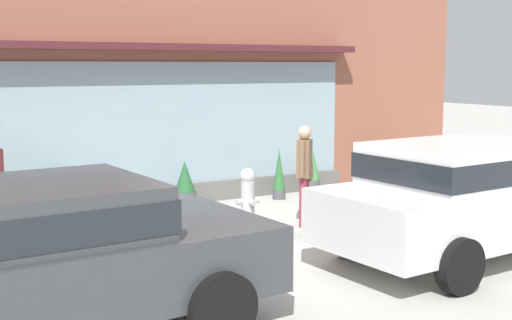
{
  "coord_description": "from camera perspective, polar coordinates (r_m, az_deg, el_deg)",
  "views": [
    {
      "loc": [
        -4.61,
        -8.34,
        2.51
      ],
      "look_at": [
        0.99,
        1.2,
        0.98
      ],
      "focal_mm": 48.36,
      "sensor_mm": 36.0,
      "label": 1
    }
  ],
  "objects": [
    {
      "name": "fire_hydrant",
      "position": [
        10.51,
        -0.68,
        -3.25
      ],
      "size": [
        0.39,
        0.35,
        0.96
      ],
      "color": "#B2B2B7",
      "rests_on": "ground_plane"
    },
    {
      "name": "potted_plant_corner_tall",
      "position": [
        12.95,
        1.92,
        -1.23
      ],
      "size": [
        0.24,
        0.24,
        0.96
      ],
      "color": "#4C4C51",
      "rests_on": "ground_plane"
    },
    {
      "name": "potted_plant_window_center",
      "position": [
        11.79,
        -5.89,
        -2.36
      ],
      "size": [
        0.39,
        0.39,
        0.9
      ],
      "color": "#4C4C51",
      "rests_on": "ground_plane"
    },
    {
      "name": "potted_plant_window_right",
      "position": [
        14.47,
        10.58,
        -0.55
      ],
      "size": [
        0.65,
        0.65,
        0.82
      ],
      "color": "#B7B2A3",
      "rests_on": "ground_plane"
    },
    {
      "name": "ground_plane",
      "position": [
        9.85,
        -1.43,
        -6.89
      ],
      "size": [
        60.0,
        60.0,
        0.0
      ],
      "primitive_type": "plane",
      "color": "#B2AFA8"
    },
    {
      "name": "potted_plant_window_left",
      "position": [
        11.2,
        -15.28,
        -2.8
      ],
      "size": [
        0.62,
        0.62,
        0.92
      ],
      "color": "#B7B2A3",
      "rests_on": "ground_plane"
    },
    {
      "name": "potted_plant_near_hydrant",
      "position": [
        11.21,
        -20.44,
        -3.78
      ],
      "size": [
        0.51,
        0.51,
        0.67
      ],
      "color": "#9E6042",
      "rests_on": "ground_plane"
    },
    {
      "name": "pedestrian_with_handbag",
      "position": [
        10.7,
        4.05,
        -0.74
      ],
      "size": [
        0.51,
        0.48,
        1.59
      ],
      "rotation": [
        0.0,
        0.0,
        0.78
      ],
      "color": "#8E333D",
      "rests_on": "ground_plane"
    },
    {
      "name": "storefront",
      "position": [
        12.41,
        -8.65,
        6.97
      ],
      "size": [
        14.0,
        0.81,
        4.79
      ],
      "color": "#935642",
      "rests_on": "ground_plane"
    },
    {
      "name": "curb_strip",
      "position": [
        9.67,
        -0.85,
        -6.8
      ],
      "size": [
        14.0,
        0.24,
        0.12
      ],
      "primitive_type": "cube",
      "color": "#B2B2AD",
      "rests_on": "ground_plane"
    },
    {
      "name": "parked_car_white",
      "position": [
        9.36,
        17.46,
        -2.53
      ],
      "size": [
        4.5,
        2.17,
        1.53
      ],
      "rotation": [
        0.0,
        0.0,
        0.06
      ],
      "color": "white",
      "rests_on": "ground_plane"
    },
    {
      "name": "potted_plant_doorstep",
      "position": [
        13.45,
        4.71,
        -1.09
      ],
      "size": [
        0.29,
        0.29,
        0.88
      ],
      "color": "#4C4C51",
      "rests_on": "ground_plane"
    },
    {
      "name": "parked_car_dark_gray",
      "position": [
        6.49,
        -18.19,
        -7.28
      ],
      "size": [
        4.4,
        2.24,
        1.47
      ],
      "rotation": [
        0.0,
        0.0,
        0.06
      ],
      "color": "#383A3D",
      "rests_on": "ground_plane"
    }
  ]
}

